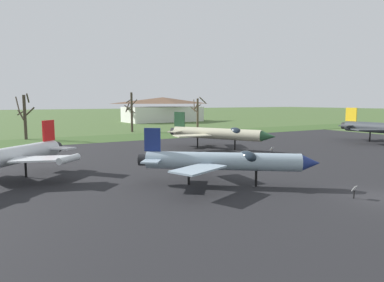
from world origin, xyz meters
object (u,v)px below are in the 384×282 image
Objects in this scene: jet_fighter_rear_left at (224,161)px; visitor_building at (163,110)px; info_placard_rear_center at (272,150)px; info_placard_rear_left at (354,191)px; jet_fighter_rear_center at (218,133)px.

jet_fighter_rear_left is 0.46× the size of visitor_building.
visitor_building is at bearing 76.11° from info_placard_rear_center.
info_placard_rear_center is 0.08× the size of jet_fighter_rear_left.
info_placard_rear_center is 19.38m from info_placard_rear_left.
info_placard_rear_center is 17.55m from jet_fighter_rear_left.
jet_fighter_rear_left reaches higher than info_placard_rear_center.
info_placard_rear_left is at bearing -102.53° from jet_fighter_rear_center.
jet_fighter_rear_left is at bearing -144.88° from info_placard_rear_center.
info_placard_rear_left is 0.03× the size of visitor_building.
visitor_building is (20.69, 63.08, 1.66)m from jet_fighter_rear_center.
jet_fighter_rear_center reaches higher than jet_fighter_rear_left.
jet_fighter_rear_left is 86.26m from visitor_building.
jet_fighter_rear_left is at bearing -111.53° from visitor_building.
jet_fighter_rear_left reaches higher than info_placard_rear_left.
jet_fighter_rear_center is at bearing 57.41° from jet_fighter_rear_left.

